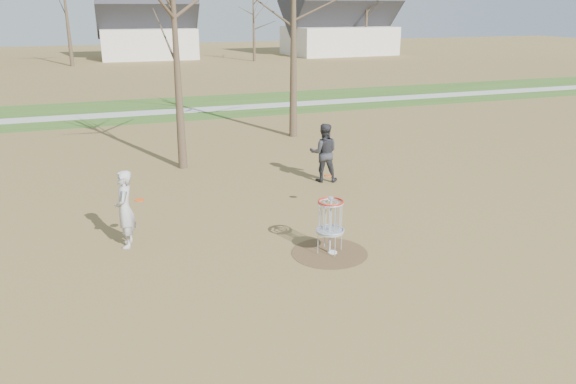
# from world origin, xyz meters

# --- Properties ---
(ground) EXTENTS (160.00, 160.00, 0.00)m
(ground) POSITION_xyz_m (0.00, 0.00, 0.00)
(ground) COLOR brown
(ground) RESTS_ON ground
(green_band) EXTENTS (160.00, 8.00, 0.01)m
(green_band) POSITION_xyz_m (0.00, 21.00, 0.01)
(green_band) COLOR #2D5119
(green_band) RESTS_ON ground
(footpath) EXTENTS (160.00, 1.50, 0.01)m
(footpath) POSITION_xyz_m (0.00, 20.00, 0.01)
(footpath) COLOR #9E9E99
(footpath) RESTS_ON green_band
(dirt_circle) EXTENTS (1.80, 1.80, 0.01)m
(dirt_circle) POSITION_xyz_m (0.00, 0.00, 0.01)
(dirt_circle) COLOR #47331E
(dirt_circle) RESTS_ON ground
(player_standing) EXTENTS (0.55, 0.75, 1.88)m
(player_standing) POSITION_xyz_m (-4.42, 2.04, 0.94)
(player_standing) COLOR #AAAAAA
(player_standing) RESTS_ON ground
(player_throwing) EXTENTS (1.13, 1.00, 1.93)m
(player_throwing) POSITION_xyz_m (2.12, 5.34, 0.96)
(player_throwing) COLOR #2C2C30
(player_throwing) RESTS_ON ground
(disc_grounded) EXTENTS (0.22, 0.22, 0.02)m
(disc_grounded) POSITION_xyz_m (0.07, -0.02, 0.02)
(disc_grounded) COLOR silver
(disc_grounded) RESTS_ON dirt_circle
(discs_in_play) EXTENTS (5.41, 1.06, 0.22)m
(discs_in_play) POSITION_xyz_m (-1.36, 2.30, 1.10)
(discs_in_play) COLOR #F44C0C
(discs_in_play) RESTS_ON ground
(disc_golf_basket) EXTENTS (0.64, 0.64, 1.35)m
(disc_golf_basket) POSITION_xyz_m (0.00, 0.00, 0.91)
(disc_golf_basket) COLOR #9EA3AD
(disc_golf_basket) RESTS_ON ground
(bare_trees) EXTENTS (52.62, 44.98, 9.00)m
(bare_trees) POSITION_xyz_m (1.78, 35.79, 5.35)
(bare_trees) COLOR #382B1E
(bare_trees) RESTS_ON ground
(houses_row) EXTENTS (56.51, 10.01, 7.26)m
(houses_row) POSITION_xyz_m (4.32, 52.56, 3.52)
(houses_row) COLOR silver
(houses_row) RESTS_ON ground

